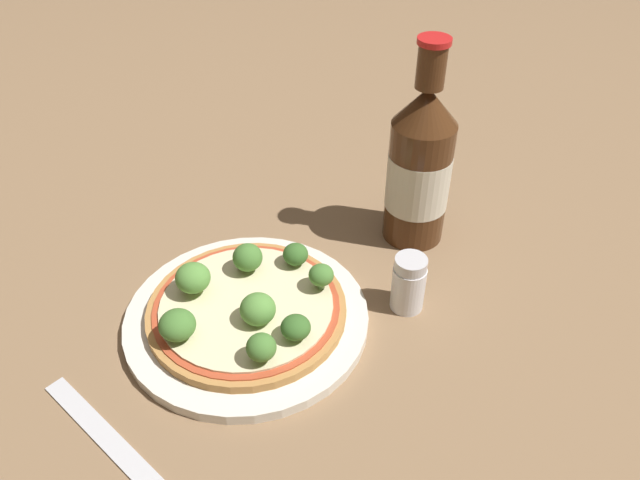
{
  "coord_description": "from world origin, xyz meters",
  "views": [
    {
      "loc": [
        -0.15,
        -0.44,
        0.47
      ],
      "look_at": [
        0.11,
        -0.0,
        0.06
      ],
      "focal_mm": 35.0,
      "sensor_mm": 36.0,
      "label": 1
    }
  ],
  "objects_px": {
    "fork": "(103,434)",
    "pepper_shaker": "(409,283)",
    "pizza": "(247,308)",
    "beer_bottle": "(420,167)"
  },
  "relations": [
    {
      "from": "beer_bottle",
      "to": "pepper_shaker",
      "type": "xyz_separation_m",
      "value": [
        -0.08,
        -0.1,
        -0.06
      ]
    },
    {
      "from": "fork",
      "to": "pepper_shaker",
      "type": "bearing_deg",
      "value": -108.68
    },
    {
      "from": "fork",
      "to": "pizza",
      "type": "bearing_deg",
      "value": -88.2
    },
    {
      "from": "pizza",
      "to": "fork",
      "type": "bearing_deg",
      "value": -160.65
    },
    {
      "from": "pizza",
      "to": "pepper_shaker",
      "type": "height_order",
      "value": "pepper_shaker"
    },
    {
      "from": "beer_bottle",
      "to": "fork",
      "type": "bearing_deg",
      "value": -167.44
    },
    {
      "from": "pizza",
      "to": "fork",
      "type": "height_order",
      "value": "pizza"
    },
    {
      "from": "beer_bottle",
      "to": "pepper_shaker",
      "type": "relative_size",
      "value": 3.75
    },
    {
      "from": "pizza",
      "to": "fork",
      "type": "relative_size",
      "value": 1.25
    },
    {
      "from": "pizza",
      "to": "fork",
      "type": "distance_m",
      "value": 0.18
    }
  ]
}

